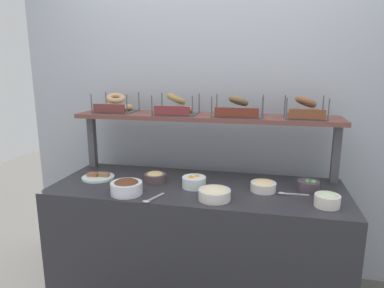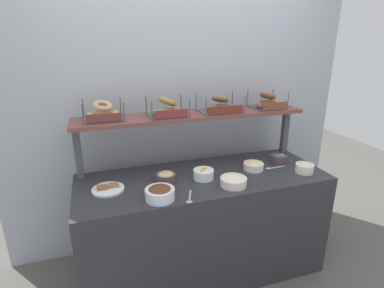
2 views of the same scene
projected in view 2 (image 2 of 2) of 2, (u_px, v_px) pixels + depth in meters
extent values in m
plane|color=#595651|center=(203.00, 268.00, 2.57)|extent=(8.00, 8.00, 0.00)
cube|color=#A9B0BC|center=(182.00, 115.00, 2.67)|extent=(3.08, 0.06, 2.40)
cube|color=#2D2D33|center=(203.00, 225.00, 2.43)|extent=(1.88, 0.70, 0.85)
cube|color=#4C4C51|center=(78.00, 153.00, 2.21)|extent=(0.05, 0.05, 0.40)
cube|color=#4C4C51|center=(285.00, 131.00, 2.73)|extent=(0.05, 0.05, 0.40)
cube|color=brown|center=(193.00, 115.00, 2.40)|extent=(1.84, 0.32, 0.03)
cylinder|color=#4E3E4A|center=(279.00, 159.00, 2.55)|extent=(0.14, 0.14, 0.06)
sphere|color=#4A9A52|center=(277.00, 156.00, 2.55)|extent=(0.04, 0.04, 0.04)
sphere|color=#57B25D|center=(282.00, 156.00, 2.54)|extent=(0.04, 0.04, 0.04)
sphere|color=#469C54|center=(282.00, 157.00, 2.53)|extent=(0.03, 0.03, 0.03)
sphere|color=#469445|center=(282.00, 157.00, 2.53)|extent=(0.03, 0.03, 0.03)
sphere|color=#4BA958|center=(279.00, 157.00, 2.52)|extent=(0.03, 0.03, 0.03)
cylinder|color=silver|center=(233.00, 182.00, 2.14)|extent=(0.19, 0.19, 0.06)
ellipsoid|color=beige|center=(234.00, 178.00, 2.13)|extent=(0.15, 0.15, 0.04)
cylinder|color=white|center=(254.00, 166.00, 2.41)|extent=(0.16, 0.16, 0.06)
ellipsoid|color=#F9D896|center=(254.00, 164.00, 2.40)|extent=(0.12, 0.12, 0.04)
cylinder|color=white|center=(204.00, 174.00, 2.25)|extent=(0.15, 0.15, 0.07)
sphere|color=#F99B3B|center=(204.00, 171.00, 2.24)|extent=(0.03, 0.03, 0.03)
sphere|color=orange|center=(201.00, 172.00, 2.22)|extent=(0.04, 0.04, 0.04)
sphere|color=orange|center=(202.00, 172.00, 2.22)|extent=(0.04, 0.04, 0.04)
sphere|color=orange|center=(205.00, 170.00, 2.26)|extent=(0.04, 0.04, 0.04)
cylinder|color=#584449|center=(166.00, 178.00, 2.21)|extent=(0.15, 0.15, 0.06)
ellipsoid|color=#D6B376|center=(166.00, 175.00, 2.20)|extent=(0.11, 0.11, 0.04)
cylinder|color=white|center=(160.00, 194.00, 1.95)|extent=(0.19, 0.19, 0.07)
ellipsoid|color=brown|center=(160.00, 190.00, 1.94)|extent=(0.15, 0.15, 0.05)
cylinder|color=white|center=(304.00, 168.00, 2.35)|extent=(0.14, 0.14, 0.07)
ellipsoid|color=beige|center=(305.00, 165.00, 2.35)|extent=(0.11, 0.11, 0.05)
cylinder|color=white|center=(108.00, 189.00, 2.08)|extent=(0.22, 0.22, 0.01)
cube|color=#945C3C|center=(102.00, 187.00, 2.06)|extent=(0.07, 0.05, 0.02)
cube|color=#936B45|center=(114.00, 185.00, 2.10)|extent=(0.07, 0.05, 0.02)
cube|color=#B7B7BC|center=(277.00, 167.00, 2.44)|extent=(0.14, 0.02, 0.01)
ellipsoid|color=#B7B7BC|center=(268.00, 169.00, 2.41)|extent=(0.04, 0.03, 0.01)
cube|color=#B7B7BC|center=(190.00, 195.00, 2.00)|extent=(0.06, 0.13, 0.01)
ellipsoid|color=#B7B7BC|center=(189.00, 202.00, 1.92)|extent=(0.04, 0.03, 0.01)
cube|color=#4C4C51|center=(104.00, 119.00, 2.21)|extent=(0.28, 0.24, 0.01)
cylinder|color=#4C4C51|center=(83.00, 115.00, 2.04)|extent=(0.01, 0.01, 0.14)
cylinder|color=#4C4C51|center=(124.00, 112.00, 2.12)|extent=(0.01, 0.01, 0.14)
cylinder|color=#4C4C51|center=(83.00, 108.00, 2.25)|extent=(0.01, 0.01, 0.14)
cylinder|color=#4C4C51|center=(121.00, 106.00, 2.33)|extent=(0.01, 0.01, 0.14)
cube|color=brown|center=(104.00, 118.00, 2.09)|extent=(0.24, 0.01, 0.06)
torus|color=tan|center=(96.00, 116.00, 2.15)|extent=(0.18, 0.18, 0.06)
torus|color=tan|center=(109.00, 114.00, 2.24)|extent=(0.20, 0.20, 0.05)
torus|color=tan|center=(103.00, 106.00, 2.18)|extent=(0.19, 0.20, 0.08)
cube|color=#4C4C51|center=(168.00, 115.00, 2.32)|extent=(0.29, 0.24, 0.01)
cylinder|color=#4C4C51|center=(152.00, 111.00, 2.16)|extent=(0.01, 0.01, 0.14)
cylinder|color=#4C4C51|center=(190.00, 108.00, 2.24)|extent=(0.01, 0.01, 0.14)
cylinder|color=#4C4C51|center=(146.00, 105.00, 2.36)|extent=(0.01, 0.01, 0.14)
cylinder|color=#4C4C51|center=(181.00, 103.00, 2.45)|extent=(0.01, 0.01, 0.14)
cube|color=maroon|center=(171.00, 114.00, 2.20)|extent=(0.25, 0.01, 0.06)
torus|color=#938450|center=(162.00, 112.00, 2.27)|extent=(0.16, 0.17, 0.06)
torus|color=#AA7948|center=(172.00, 110.00, 2.36)|extent=(0.15, 0.15, 0.05)
torus|color=olive|center=(167.00, 102.00, 2.29)|extent=(0.18, 0.18, 0.10)
cube|color=#4C4C51|center=(220.00, 111.00, 2.45)|extent=(0.34, 0.24, 0.01)
cylinder|color=#4C4C51|center=(206.00, 107.00, 2.28)|extent=(0.01, 0.01, 0.14)
cylinder|color=#4C4C51|center=(245.00, 104.00, 2.38)|extent=(0.01, 0.01, 0.14)
cylinder|color=#4C4C51|center=(196.00, 102.00, 2.48)|extent=(0.01, 0.01, 0.14)
cylinder|color=#4C4C51|center=(232.00, 99.00, 2.58)|extent=(0.01, 0.01, 0.14)
cube|color=maroon|center=(226.00, 110.00, 2.33)|extent=(0.29, 0.01, 0.06)
torus|color=#6F6346|center=(215.00, 108.00, 2.40)|extent=(0.20, 0.20, 0.06)
torus|color=#6B614D|center=(224.00, 106.00, 2.49)|extent=(0.16, 0.16, 0.05)
torus|color=brown|center=(220.00, 99.00, 2.42)|extent=(0.20, 0.20, 0.09)
cube|color=#4C4C51|center=(267.00, 107.00, 2.59)|extent=(0.26, 0.24, 0.01)
cylinder|color=#4C4C51|center=(261.00, 103.00, 2.42)|extent=(0.01, 0.01, 0.14)
cylinder|color=#4C4C51|center=(288.00, 101.00, 2.50)|extent=(0.01, 0.01, 0.14)
cylinder|color=#4C4C51|center=(248.00, 98.00, 2.63)|extent=(0.01, 0.01, 0.14)
cylinder|color=#4C4C51|center=(273.00, 97.00, 2.70)|extent=(0.01, 0.01, 0.14)
cube|color=brown|center=(275.00, 106.00, 2.47)|extent=(0.22, 0.01, 0.06)
torus|color=brown|center=(264.00, 105.00, 2.53)|extent=(0.20, 0.20, 0.05)
torus|color=brown|center=(269.00, 103.00, 2.62)|extent=(0.15, 0.15, 0.05)
torus|color=brown|center=(268.00, 95.00, 2.55)|extent=(0.19, 0.19, 0.09)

